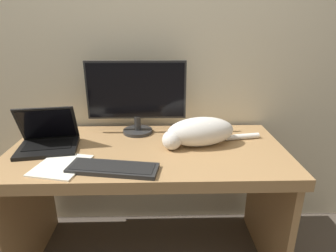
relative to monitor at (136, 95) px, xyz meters
name	(u,v)px	position (x,y,z in m)	size (l,w,h in m)	color
wall_back	(148,37)	(0.07, 0.18, 0.32)	(6.40, 0.06, 2.60)	beige
desk	(148,173)	(0.07, -0.23, -0.39)	(1.49, 0.70, 0.74)	#A37A4C
monitor	(136,95)	(0.00, 0.00, 0.00)	(0.59, 0.18, 0.44)	#282828
laptop	(48,140)	(-0.46, -0.22, -0.19)	(0.34, 0.29, 0.23)	black
external_keyboard	(113,168)	(-0.08, -0.48, -0.23)	(0.43, 0.20, 0.02)	black
cat	(199,132)	(0.35, -0.20, -0.16)	(0.57, 0.23, 0.16)	silver
paper_notepad	(61,165)	(-0.33, -0.43, -0.23)	(0.27, 0.29, 0.01)	white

